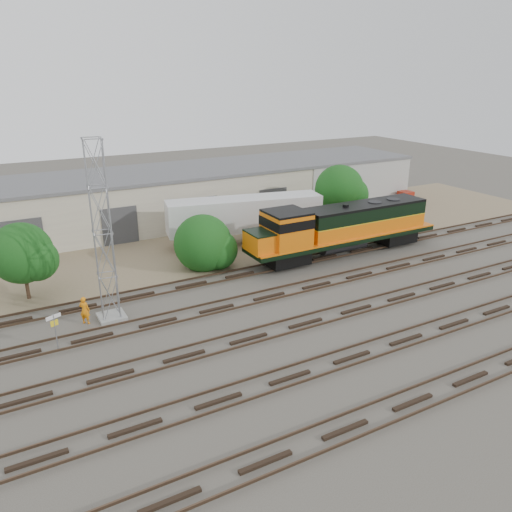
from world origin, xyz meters
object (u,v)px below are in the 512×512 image
locomotive (341,227)px  worker (85,310)px  signal_tower (103,236)px  semi_trailer (248,215)px

locomotive → worker: (-21.53, -2.31, -1.56)m
locomotive → worker: locomotive is taller
worker → signal_tower: bearing=-141.9°
locomotive → signal_tower: signal_tower is taller
signal_tower → worker: signal_tower is taller
locomotive → semi_trailer: size_ratio=1.27×
locomotive → signal_tower: bearing=-173.3°
locomotive → signal_tower: 20.31m
signal_tower → worker: bearing=179.3°
locomotive → worker: size_ratio=9.94×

